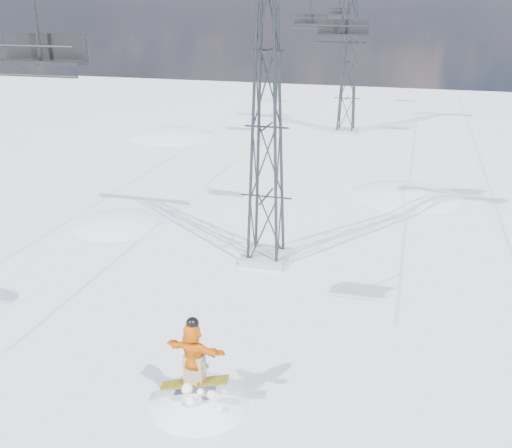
{
  "coord_description": "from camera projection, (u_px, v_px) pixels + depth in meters",
  "views": [
    {
      "loc": [
        6.13,
        -12.48,
        9.91
      ],
      "look_at": [
        1.69,
        3.36,
        3.44
      ],
      "focal_mm": 40.0,
      "sensor_mm": 36.0,
      "label": 1
    }
  ],
  "objects": [
    {
      "name": "lift_chair_extra",
      "position": [
        339.0,
        12.0,
        51.13
      ],
      "size": [
        1.92,
        0.55,
        2.39
      ],
      "color": "black",
      "rests_on": "ground"
    },
    {
      "name": "snow_terrain",
      "position": [
        236.0,
        298.0,
        40.1
      ],
      "size": [
        39.0,
        37.0,
        22.0
      ],
      "color": "white",
      "rests_on": "ground"
    },
    {
      "name": "ground",
      "position": [
        168.0,
        371.0,
        16.36
      ],
      "size": [
        120.0,
        120.0,
        0.0
      ],
      "primitive_type": "plane",
      "color": "white",
      "rests_on": "ground"
    },
    {
      "name": "lift_tower_near",
      "position": [
        267.0,
        128.0,
        21.32
      ],
      "size": [
        5.2,
        1.8,
        11.43
      ],
      "color": "#999999",
      "rests_on": "ground"
    },
    {
      "name": "lift_tower_far",
      "position": [
        349.0,
        62.0,
        43.72
      ],
      "size": [
        5.2,
        1.8,
        11.43
      ],
      "color": "#999999",
      "rests_on": "ground"
    },
    {
      "name": "lift_chair_far",
      "position": [
        310.0,
        20.0,
        38.52
      ],
      "size": [
        2.21,
        0.64,
        2.74
      ],
      "color": "black",
      "rests_on": "ground"
    },
    {
      "name": "lift_chair_near",
      "position": [
        42.0,
        51.0,
        11.7
      ],
      "size": [
        1.93,
        0.56,
        2.39
      ],
      "color": "black",
      "rests_on": "ground"
    },
    {
      "name": "lift_chair_mid",
      "position": [
        343.0,
        29.0,
        22.55
      ],
      "size": [
        2.02,
        0.58,
        2.51
      ],
      "color": "black",
      "rests_on": "ground"
    }
  ]
}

